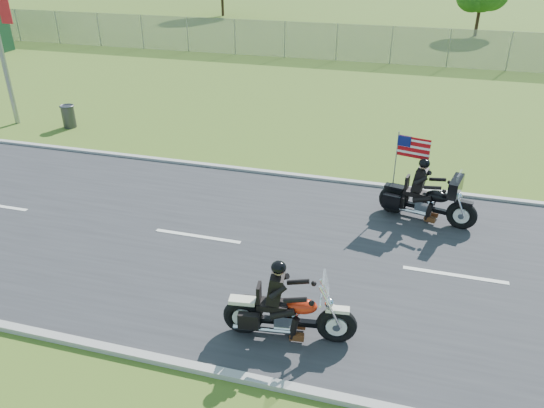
# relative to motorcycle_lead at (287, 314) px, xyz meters

# --- Properties ---
(ground) EXTENTS (420.00, 420.00, 0.00)m
(ground) POSITION_rel_motorcycle_lead_xyz_m (-0.96, 2.82, -0.52)
(ground) COLOR #3F571B
(ground) RESTS_ON ground
(road) EXTENTS (120.00, 8.00, 0.04)m
(road) POSITION_rel_motorcycle_lead_xyz_m (-0.96, 2.82, -0.50)
(road) COLOR #28282B
(road) RESTS_ON ground
(curb_north) EXTENTS (120.00, 0.18, 0.12)m
(curb_north) POSITION_rel_motorcycle_lead_xyz_m (-0.96, 6.87, -0.47)
(curb_north) COLOR #9E9B93
(curb_north) RESTS_ON ground
(curb_south) EXTENTS (120.00, 0.18, 0.12)m
(curb_south) POSITION_rel_motorcycle_lead_xyz_m (-0.96, -1.23, -0.47)
(curb_south) COLOR #9E9B93
(curb_south) RESTS_ON ground
(fence) EXTENTS (60.00, 0.03, 2.00)m
(fence) POSITION_rel_motorcycle_lead_xyz_m (-5.96, 22.82, 0.48)
(fence) COLOR gray
(fence) RESTS_ON ground
(motorcycle_lead) EXTENTS (2.46, 0.80, 1.66)m
(motorcycle_lead) POSITION_rel_motorcycle_lead_xyz_m (0.00, 0.00, 0.00)
(motorcycle_lead) COLOR black
(motorcycle_lead) RESTS_ON ground
(motorcycle_follow) EXTENTS (2.48, 1.06, 2.09)m
(motorcycle_follow) POSITION_rel_motorcycle_lead_xyz_m (2.34, 5.20, 0.05)
(motorcycle_follow) COLOR black
(motorcycle_follow) RESTS_ON ground
(trash_can) EXTENTS (0.49, 0.49, 0.82)m
(trash_can) POSITION_rel_motorcycle_lead_xyz_m (-10.73, 8.96, -0.11)
(trash_can) COLOR #343439
(trash_can) RESTS_ON ground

